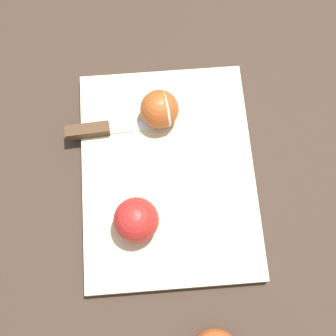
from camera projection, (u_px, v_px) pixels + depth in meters
The scene contains 5 objects.
ground_plane at pixel (168, 175), 0.81m from camera, with size 4.00×4.00×0.00m, color #38281E.
cutting_board at pixel (168, 173), 0.80m from camera, with size 0.39×0.30×0.02m.
apple_half_left at pixel (136, 220), 0.73m from camera, with size 0.07×0.07×0.07m.
apple_half_right at pixel (160, 109), 0.79m from camera, with size 0.07×0.07×0.07m.
knife at pixel (92, 130), 0.80m from camera, with size 0.03×0.15×0.02m.
Camera 1 is at (-0.24, 0.01, 0.77)m, focal length 50.00 mm.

